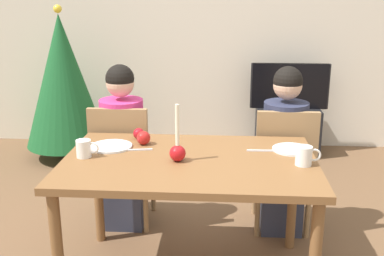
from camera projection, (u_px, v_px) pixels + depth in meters
back_wall at (208, 24)px, 4.91m from camera, size 6.40×0.10×2.60m
dining_table at (189, 173)px, 2.61m from camera, size 1.40×0.90×0.75m
chair_left at (122, 159)px, 3.27m from camera, size 0.40×0.40×0.90m
chair_right at (284, 163)px, 3.19m from camera, size 0.40×0.40×0.90m
person_left_child at (123, 150)px, 3.28m from camera, size 0.30×0.30×1.17m
person_right_child at (284, 154)px, 3.20m from camera, size 0.30×0.30×1.17m
tv_stand at (287, 130)px, 4.87m from camera, size 0.64×0.40×0.48m
tv at (290, 86)px, 4.74m from camera, size 0.79×0.05×0.46m
christmas_tree at (63, 81)px, 4.60m from camera, size 0.80×0.80×1.52m
candle_centerpiece at (178, 150)px, 2.53m from camera, size 0.09×0.09×0.32m
plate_left at (111, 146)px, 2.77m from camera, size 0.25×0.25×0.01m
plate_right at (292, 149)px, 2.72m from camera, size 0.23×0.23×0.01m
mug_left at (84, 149)px, 2.60m from camera, size 0.13×0.08×0.10m
mug_right at (304, 156)px, 2.48m from camera, size 0.14×0.09×0.10m
fork_left at (137, 150)px, 2.72m from camera, size 0.18×0.05×0.01m
fork_right at (262, 151)px, 2.70m from camera, size 0.18×0.02×0.01m
apple_near_candle at (139, 134)px, 2.92m from camera, size 0.07×0.07×0.07m
apple_by_left_plate at (143, 138)px, 2.81m from camera, size 0.08×0.08×0.08m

